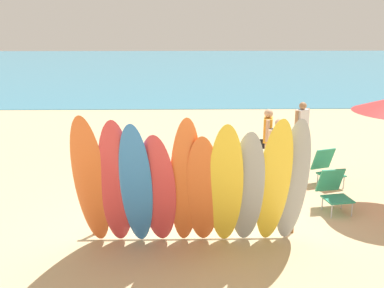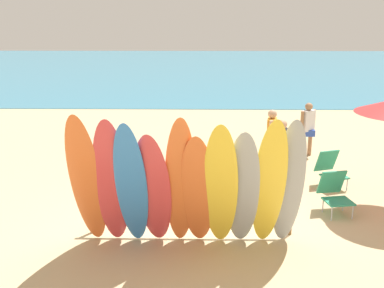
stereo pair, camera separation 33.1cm
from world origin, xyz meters
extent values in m
plane|color=tan|center=(0.00, 14.00, 0.00)|extent=(60.00, 60.00, 0.00)
cube|color=teal|center=(0.00, 31.43, 0.01)|extent=(60.00, 40.00, 0.02)
cylinder|color=brown|center=(-1.73, 0.00, 0.29)|extent=(0.07, 0.07, 0.58)
cylinder|color=brown|center=(1.73, 0.00, 0.29)|extent=(0.07, 0.07, 0.58)
cylinder|color=brown|center=(0.00, 0.00, 0.58)|extent=(3.59, 0.06, 0.06)
ellipsoid|color=orange|center=(-1.59, -0.68, 1.19)|extent=(0.51, 1.04, 2.38)
ellipsoid|color=#D13D42|center=(-1.21, -0.65, 1.15)|extent=(0.61, 1.02, 2.30)
ellipsoid|color=#337AD1|center=(-0.90, -0.68, 1.13)|extent=(0.51, 0.98, 2.26)
ellipsoid|color=#D13D42|center=(-0.57, -0.59, 1.03)|extent=(0.64, 0.90, 2.06)
ellipsoid|color=orange|center=(-0.15, -0.61, 1.16)|extent=(0.54, 0.90, 2.31)
ellipsoid|color=orange|center=(0.13, -0.59, 1.02)|extent=(0.61, 0.88, 2.03)
ellipsoid|color=yellow|center=(0.48, -0.67, 1.12)|extent=(0.61, 0.98, 2.24)
ellipsoid|color=#999EA3|center=(0.83, -0.60, 1.05)|extent=(0.59, 0.87, 2.10)
ellipsoid|color=yellow|center=(1.23, -0.63, 1.15)|extent=(0.52, 0.91, 2.30)
ellipsoid|color=#999EA3|center=(1.55, -0.54, 1.13)|extent=(0.51, 0.81, 2.26)
cylinder|color=tan|center=(1.86, 3.18, 0.38)|extent=(0.12, 0.12, 0.76)
cylinder|color=tan|center=(1.93, 3.49, 0.38)|extent=(0.12, 0.12, 0.76)
cube|color=black|center=(1.89, 3.34, 0.70)|extent=(0.41, 0.25, 0.18)
cube|color=orange|center=(1.89, 3.34, 1.06)|extent=(0.29, 0.43, 0.60)
sphere|color=tan|center=(1.89, 3.34, 1.47)|extent=(0.22, 0.22, 0.22)
cylinder|color=tan|center=(1.84, 3.09, 1.09)|extent=(0.09, 0.09, 0.53)
cylinder|color=tan|center=(1.95, 3.58, 1.09)|extent=(0.09, 0.09, 0.53)
cylinder|color=#9E704C|center=(3.22, 4.82, 0.36)|extent=(0.11, 0.11, 0.72)
cylinder|color=#9E704C|center=(2.98, 4.64, 0.36)|extent=(0.11, 0.11, 0.72)
cube|color=#2D4CB2|center=(3.10, 4.73, 0.67)|extent=(0.39, 0.24, 0.17)
cube|color=silver|center=(3.10, 4.73, 1.01)|extent=(0.42, 0.38, 0.57)
sphere|color=#9E704C|center=(3.10, 4.73, 1.39)|extent=(0.20, 0.20, 0.20)
cylinder|color=#9E704C|center=(3.29, 4.87, 1.04)|extent=(0.09, 0.09, 0.50)
cylinder|color=#9E704C|center=(2.91, 4.58, 1.04)|extent=(0.09, 0.09, 0.50)
cylinder|color=tan|center=(1.76, 2.01, 0.39)|extent=(0.12, 0.12, 0.78)
cylinder|color=tan|center=(2.04, 2.17, 0.39)|extent=(0.12, 0.12, 0.78)
cube|color=#B23399|center=(1.90, 2.09, 0.72)|extent=(0.42, 0.26, 0.19)
cube|color=black|center=(1.90, 2.09, 1.08)|extent=(0.45, 0.38, 0.61)
sphere|color=tan|center=(1.90, 2.09, 1.50)|extent=(0.22, 0.22, 0.22)
cylinder|color=tan|center=(1.68, 1.96, 1.12)|extent=(0.09, 0.09, 0.54)
cylinder|color=tan|center=(2.12, 2.22, 1.12)|extent=(0.09, 0.09, 0.54)
cylinder|color=#B7B7BC|center=(2.63, 0.57, 0.14)|extent=(0.02, 0.02, 0.28)
cylinder|color=#B7B7BC|center=(3.04, 0.64, 0.14)|extent=(0.02, 0.02, 0.28)
cylinder|color=#B7B7BC|center=(2.56, 0.94, 0.14)|extent=(0.02, 0.02, 0.28)
cylinder|color=#B7B7BC|center=(2.97, 1.01, 0.14)|extent=(0.02, 0.02, 0.28)
cube|color=#2D9370|center=(2.80, 0.79, 0.30)|extent=(0.57, 0.53, 0.03)
cube|color=#2D9370|center=(2.74, 1.12, 0.56)|extent=(0.53, 0.32, 0.52)
cylinder|color=#B7B7BC|center=(3.01, 1.96, 0.14)|extent=(0.02, 0.02, 0.28)
cylinder|color=#B7B7BC|center=(3.40, 2.10, 0.14)|extent=(0.02, 0.02, 0.28)
cylinder|color=#B7B7BC|center=(2.88, 2.31, 0.14)|extent=(0.02, 0.02, 0.28)
cylinder|color=#B7B7BC|center=(3.27, 2.45, 0.14)|extent=(0.02, 0.02, 0.28)
cube|color=#2D9370|center=(3.14, 2.21, 0.30)|extent=(0.62, 0.59, 0.03)
cube|color=#2D9370|center=(3.03, 2.51, 0.57)|extent=(0.55, 0.38, 0.52)
camera|label=1|loc=(-0.17, -7.04, 3.58)|focal=41.16mm
camera|label=2|loc=(0.16, -7.04, 3.58)|focal=41.16mm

